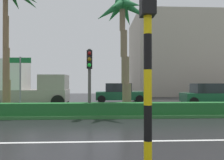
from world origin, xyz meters
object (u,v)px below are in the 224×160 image
Objects in this scene: car_in_traffic_third at (119,93)px; palm_tree_centre at (123,21)px; traffic_signal_median_right at (90,69)px; car_in_traffic_fourth at (209,95)px; street_name_sign at (20,77)px; box_truck_lead at (23,86)px; traffic_signal_foreground at (147,30)px.

palm_tree_centre is at bearing -92.75° from car_in_traffic_third.
traffic_signal_median_right reaches higher than car_in_traffic_fourth.
traffic_signal_median_right is 0.79× the size of car_in_traffic_third.
palm_tree_centre is at bearing 39.97° from traffic_signal_median_right.
car_in_traffic_third is at bearing 54.12° from street_name_sign.
traffic_signal_median_right reaches higher than street_name_sign.
palm_tree_centre is at bearing -26.02° from box_truck_lead.
palm_tree_centre is 8.83m from box_truck_lead.
traffic_signal_foreground is (1.52, -7.14, 0.36)m from traffic_signal_median_right.
street_name_sign is 0.72× the size of traffic_signal_foreground.
traffic_signal_foreground is at bearing -121.09° from car_in_traffic_fourth.
traffic_signal_foreground is at bearing -54.97° from street_name_sign.
traffic_signal_foreground reaches higher than street_name_sign.
palm_tree_centre is 2.31× the size of street_name_sign.
car_in_traffic_fourth is at bearing 2.03° from box_truck_lead.
traffic_signal_foreground is at bearing -77.95° from traffic_signal_median_right.
car_in_traffic_third and car_in_traffic_fourth have the same top height.
palm_tree_centre is 1.66× the size of traffic_signal_foreground.
box_truck_lead reaches higher than car_in_traffic_fourth.
car_in_traffic_fourth is (7.28, 3.98, -4.65)m from palm_tree_centre.
traffic_signal_median_right is 0.79× the size of car_in_traffic_fourth.
palm_tree_centre is 2.03× the size of traffic_signal_median_right.
street_name_sign is at bearing -72.12° from box_truck_lead.
traffic_signal_foreground is at bearing -92.65° from car_in_traffic_third.
box_truck_lead reaches higher than car_in_traffic_third.
traffic_signal_median_right is 8.72m from car_in_traffic_third.
traffic_signal_median_right is 10.89m from car_in_traffic_fourth.
traffic_signal_foreground reaches higher than box_truck_lead.
palm_tree_centre is 1.61× the size of car_in_traffic_fourth.
palm_tree_centre reaches higher than traffic_signal_median_right.
box_truck_lead is 14.41m from car_in_traffic_fourth.
car_in_traffic_third is (0.32, 6.66, -4.65)m from palm_tree_centre.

